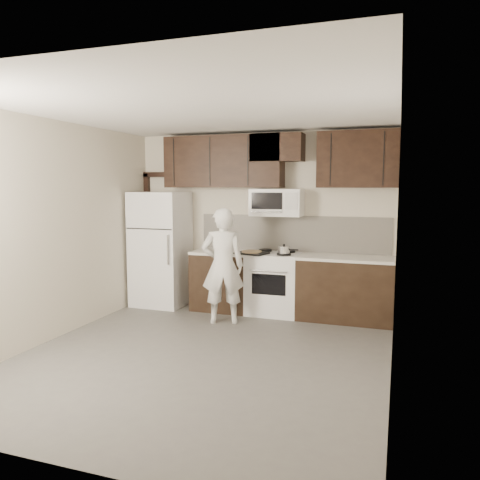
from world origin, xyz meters
The scene contains 14 objects.
floor centered at (0.00, 0.00, 0.00)m, with size 4.50×4.50×0.00m, color #565350.
back_wall centered at (0.00, 2.25, 1.35)m, with size 4.00×4.00×0.00m, color beige.
ceiling centered at (0.00, 0.00, 2.70)m, with size 4.50×4.50×0.00m, color white.
counter_run centered at (0.60, 1.94, 0.46)m, with size 2.95×0.64×0.91m.
stove centered at (0.30, 1.94, 0.46)m, with size 0.76×0.66×0.94m.
backsplash centered at (0.50, 2.24, 1.18)m, with size 2.90×0.02×0.54m, color beige.
upper_cabinets centered at (0.21, 2.08, 2.28)m, with size 3.48×0.35×0.78m.
microwave centered at (0.30, 2.06, 1.65)m, with size 0.76×0.42×0.40m.
refrigerator centered at (-1.55, 1.89, 0.90)m, with size 0.80×0.76×1.80m.
door_trim centered at (-1.92, 2.21, 1.25)m, with size 0.50×0.08×2.12m.
saucepan centered at (0.48, 1.79, 0.98)m, with size 0.29×0.17×0.16m.
baking_tray centered at (0.01, 1.76, 0.92)m, with size 0.43×0.32×0.02m, color black.
pizza centered at (0.01, 1.76, 0.94)m, with size 0.29×0.29×0.02m, color #D1BF8C.
person centered at (-0.25, 1.26, 0.80)m, with size 0.58×0.38×1.60m, color white.
Camera 1 is at (2.02, -4.68, 1.89)m, focal length 35.00 mm.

